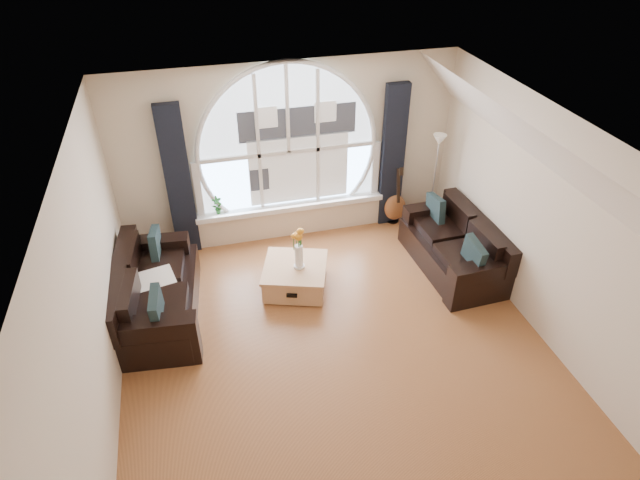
{
  "coord_description": "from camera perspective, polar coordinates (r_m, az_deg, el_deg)",
  "views": [
    {
      "loc": [
        -1.35,
        -4.28,
        4.76
      ],
      "look_at": [
        0.0,
        0.9,
        1.05
      ],
      "focal_mm": 30.05,
      "sensor_mm": 36.0,
      "label": 1
    }
  ],
  "objects": [
    {
      "name": "floor_lamp",
      "position": [
        8.44,
        12.0,
        5.92
      ],
      "size": [
        0.24,
        0.24,
        1.6
      ],
      "primitive_type": "cube",
      "color": "#B2B2B2",
      "rests_on": "ground"
    },
    {
      "name": "curtain_left",
      "position": [
        7.8,
        -14.83,
        5.92
      ],
      "size": [
        0.35,
        0.12,
        2.3
      ],
      "primitive_type": "cube",
      "color": "black",
      "rests_on": "ground"
    },
    {
      "name": "window_frame",
      "position": [
        7.76,
        -3.41,
        10.84
      ],
      "size": [
        2.76,
        0.08,
        2.15
      ],
      "primitive_type": "cube",
      "color": "white",
      "rests_on": "wall_back"
    },
    {
      "name": "wall_right",
      "position": [
        6.69,
        23.29,
        0.95
      ],
      "size": [
        0.01,
        5.5,
        2.7
      ],
      "primitive_type": "cube",
      "color": "beige",
      "rests_on": "ground"
    },
    {
      "name": "ceiling",
      "position": [
        4.94,
        2.68,
        10.03
      ],
      "size": [
        5.0,
        5.5,
        0.01
      ],
      "primitive_type": "cube",
      "color": "silver",
      "rests_on": "ground"
    },
    {
      "name": "vase_flowers",
      "position": [
        6.97,
        -2.3,
        -0.35
      ],
      "size": [
        0.24,
        0.24,
        0.7
      ],
      "primitive_type": "cube",
      "color": "white",
      "rests_on": "coffee_chest"
    },
    {
      "name": "wall_left",
      "position": [
        5.59,
        -23.22,
        -6.26
      ],
      "size": [
        0.01,
        5.5,
        2.7
      ],
      "primitive_type": "cube",
      "color": "beige",
      "rests_on": "ground"
    },
    {
      "name": "potted_plant",
      "position": [
        8.04,
        -10.89,
        3.65
      ],
      "size": [
        0.17,
        0.14,
        0.29
      ],
      "primitive_type": "imported",
      "rotation": [
        0.0,
        0.0,
        0.28
      ],
      "color": "#1E6023",
      "rests_on": "window_sill"
    },
    {
      "name": "coffee_chest",
      "position": [
        7.32,
        -2.66,
        -3.81
      ],
      "size": [
        1.06,
        1.06,
        0.41
      ],
      "primitive_type": "cube",
      "rotation": [
        0.0,
        0.0,
        -0.32
      ],
      "color": "tan",
      "rests_on": "ground"
    },
    {
      "name": "throw_blanket",
      "position": [
        6.99,
        -17.3,
        -4.71
      ],
      "size": [
        0.66,
        0.66,
        0.1
      ],
      "primitive_type": "cube",
      "rotation": [
        0.0,
        0.0,
        0.22
      ],
      "color": "silver",
      "rests_on": "sofa_left"
    },
    {
      "name": "window_sill",
      "position": [
        8.24,
        -3.09,
        3.62
      ],
      "size": [
        2.9,
        0.22,
        0.08
      ],
      "primitive_type": "cube",
      "color": "white",
      "rests_on": "wall_back"
    },
    {
      "name": "wall_back",
      "position": [
        7.93,
        -3.43,
        9.19
      ],
      "size": [
        5.0,
        0.01,
        2.7
      ],
      "primitive_type": "cube",
      "color": "beige",
      "rests_on": "ground"
    },
    {
      "name": "guitar",
      "position": [
        8.57,
        8.12,
        4.78
      ],
      "size": [
        0.36,
        0.24,
        1.06
      ],
      "primitive_type": "cube",
      "rotation": [
        0.0,
        0.0,
        -0.01
      ],
      "color": "brown",
      "rests_on": "ground"
    },
    {
      "name": "ground",
      "position": [
        6.54,
        2.04,
        -11.99
      ],
      "size": [
        5.0,
        5.5,
        0.01
      ],
      "primitive_type": "cube",
      "color": "brown",
      "rests_on": "ground"
    },
    {
      "name": "curtain_right",
      "position": [
        8.34,
        7.74,
        8.74
      ],
      "size": [
        0.35,
        0.12,
        2.3
      ],
      "primitive_type": "cube",
      "color": "black",
      "rests_on": "ground"
    },
    {
      "name": "sofa_left",
      "position": [
        7.07,
        -17.1,
        -5.22
      ],
      "size": [
        1.15,
        1.99,
        0.84
      ],
      "primitive_type": "cube",
      "rotation": [
        0.0,
        0.0,
        -0.11
      ],
      "color": "black",
      "rests_on": "ground"
    },
    {
      "name": "neighbor_house",
      "position": [
        7.85,
        -2.31,
        10.17
      ],
      "size": [
        1.7,
        0.02,
        1.5
      ],
      "primitive_type": "cube",
      "color": "silver",
      "rests_on": "wall_back"
    },
    {
      "name": "attic_slope",
      "position": [
        6.06,
        23.13,
        8.44
      ],
      "size": [
        0.92,
        5.5,
        0.72
      ],
      "primitive_type": "cube",
      "color": "silver",
      "rests_on": "ground"
    },
    {
      "name": "arched_window",
      "position": [
        7.79,
        -3.45,
        10.92
      ],
      "size": [
        2.6,
        0.06,
        2.15
      ],
      "primitive_type": "cube",
      "color": "silver",
      "rests_on": "wall_back"
    },
    {
      "name": "sofa_right",
      "position": [
        7.8,
        14.11,
        -0.46
      ],
      "size": [
        0.96,
        1.81,
        0.79
      ],
      "primitive_type": "cube",
      "rotation": [
        0.0,
        0.0,
        0.04
      ],
      "color": "black",
      "rests_on": "ground"
    }
  ]
}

